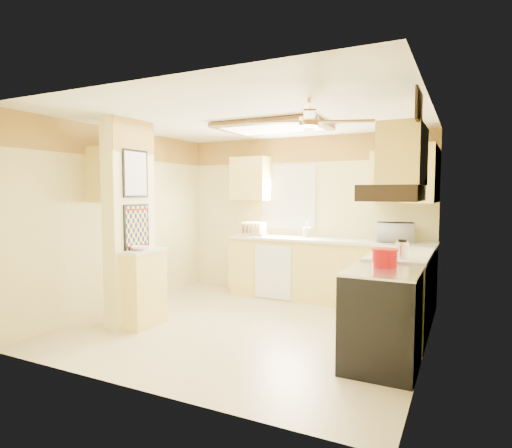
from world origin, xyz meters
The scene contains 34 objects.
floor centered at (0.00, 0.00, 0.00)m, with size 4.00×4.00×0.00m, color beige.
ceiling centered at (0.00, 0.00, 2.50)m, with size 4.00×4.00×0.00m, color white.
wall_back centered at (0.00, 1.90, 1.25)m, with size 4.00×4.00×0.00m, color #EDDD91.
wall_front centered at (0.00, -1.90, 1.25)m, with size 4.00×4.00×0.00m, color #EDDD91.
wall_left centered at (-2.00, 0.00, 1.25)m, with size 3.80×3.80×0.00m, color #EDDD91.
wall_right centered at (2.00, 0.00, 1.25)m, with size 3.80×3.80×0.00m, color #EDDD91.
wallpaper_border centered at (0.00, 1.88, 2.30)m, with size 4.00×0.02×0.40m, color gold.
partition_column centered at (-1.35, -0.55, 1.25)m, with size 0.20×0.70×2.50m, color #EDDD91.
partition_ledge centered at (-1.13, -0.55, 0.45)m, with size 0.25×0.55×0.90m, color #FDE971.
ledge_top centered at (-1.13, -0.55, 0.92)m, with size 0.28×0.58×0.04m, color silver.
lower_cabinets_back centered at (0.50, 1.60, 0.45)m, with size 3.00×0.60×0.90m, color #FDE971.
lower_cabinets_right centered at (1.70, 0.60, 0.45)m, with size 0.60×1.40×0.90m, color #FDE971.
countertop_back centered at (0.50, 1.59, 0.92)m, with size 3.04×0.64×0.04m, color silver.
countertop_right centered at (1.69, 0.60, 0.92)m, with size 0.64×1.44×0.04m, color silver.
dishwasher_panel centered at (-0.25, 1.29, 0.43)m, with size 0.58×0.02×0.80m, color white.
window centered at (-0.25, 1.89, 1.55)m, with size 0.92×0.02×1.02m.
upper_cab_back_left centered at (-0.85, 1.72, 1.85)m, with size 0.60×0.35×0.70m, color #FDE971.
upper_cab_back_right centered at (1.55, 1.72, 1.85)m, with size 0.90×0.35×0.70m, color #FDE971.
upper_cab_right centered at (1.82, 1.25, 1.85)m, with size 0.35×1.00×0.70m, color #FDE971.
upper_cab_left_wall centered at (-1.82, -0.25, 1.85)m, with size 0.35×0.75×0.70m, color #FDE971.
upper_cab_over_stove centered at (1.82, -0.55, 1.95)m, with size 0.35×0.76×0.52m, color #FDE971.
stove centered at (1.67, -0.55, 0.46)m, with size 0.68×0.77×0.92m.
range_hood centered at (1.74, -0.55, 1.62)m, with size 0.50×0.76×0.14m, color black.
poster_menu centered at (-1.24, -0.55, 1.85)m, with size 0.02×0.42×0.57m.
poster_nashville centered at (-1.24, -0.55, 1.20)m, with size 0.02×0.42×0.57m.
ceiling_light_panel centered at (0.10, 0.50, 2.46)m, with size 1.35×0.95×0.06m.
ceiling_fan centered at (1.00, -0.70, 2.29)m, with size 1.15×1.15×0.26m.
vent_grate centered at (1.98, -0.90, 2.30)m, with size 0.02×0.40×0.25m, color black.
microwave centered at (1.46, 1.61, 1.08)m, with size 0.49×0.33×0.27m, color white.
bowl centered at (-1.13, -0.62, 0.96)m, with size 0.20×0.20×0.05m, color white.
dutch_oven centered at (1.65, -0.30, 1.00)m, with size 0.25×0.25×0.17m.
kettle centered at (1.75, 0.09, 1.03)m, with size 0.13×0.13×0.20m.
dish_rack centered at (-0.72, 1.56, 1.02)m, with size 0.40×0.31×0.21m.
utensil_crock centered at (0.12, 1.73, 1.02)m, with size 0.11×0.11×0.23m.
Camera 1 is at (2.35, -4.53, 1.63)m, focal length 30.00 mm.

